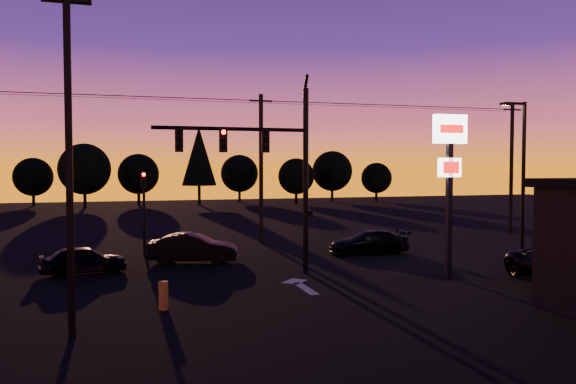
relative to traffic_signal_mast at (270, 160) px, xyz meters
name	(u,v)px	position (x,y,z in m)	size (l,w,h in m)	color
ground	(301,295)	(0.10, -3.99, -4.94)	(120.00, 120.00, 0.00)	black
lane_arrow	(300,285)	(0.60, -2.33, -4.93)	(1.20, 3.10, 0.01)	beige
traffic_signal_mast	(270,160)	(0.00, 0.00, 0.00)	(6.79, 0.52, 8.58)	black
secondary_signal	(144,200)	(-4.90, 7.49, -2.07)	(0.30, 0.31, 4.35)	black
parking_lot_light	(69,143)	(-7.40, -6.99, 0.33)	(1.25, 0.30, 9.14)	black
pylon_sign	(450,160)	(7.10, -2.49, -0.02)	(1.50, 0.28, 6.80)	black
streetlight	(522,171)	(14.01, 1.51, -0.52)	(1.55, 0.35, 8.00)	black
utility_pole_1	(261,167)	(2.10, 10.01, -0.34)	(1.40, 0.26, 9.00)	black
utility_pole_2	(511,167)	(20.10, 10.01, -0.34)	(1.40, 0.26, 9.00)	black
power_wires	(261,101)	(2.10, 10.01, 3.63)	(36.00, 1.22, 0.07)	black
bollard	(163,296)	(-4.81, -4.62, -4.48)	(0.31, 0.31, 0.92)	orange
tree_1	(33,177)	(-15.90, 49.01, -1.50)	(4.54, 4.54, 5.71)	black
tree_2	(84,169)	(-9.90, 44.01, -0.57)	(5.77, 5.78, 7.26)	black
tree_3	(138,174)	(-3.90, 48.01, -1.19)	(4.95, 4.95, 6.22)	black
tree_4	(199,156)	(3.10, 45.01, 0.99)	(4.18, 4.18, 9.50)	black
tree_5	(239,173)	(9.10, 50.01, -1.19)	(4.95, 4.95, 6.22)	black
tree_6	(296,176)	(15.10, 44.01, -1.50)	(4.54, 4.54, 5.71)	black
tree_7	(332,171)	(21.10, 47.01, -0.88)	(5.36, 5.36, 6.74)	black
tree_8	(376,178)	(27.10, 46.01, -1.82)	(4.12, 4.12, 5.19)	black
car_left	(84,260)	(-7.65, 2.59, -4.32)	(1.45, 3.59, 1.22)	black
car_mid	(193,248)	(-2.78, 4.07, -4.23)	(1.50, 4.31, 1.42)	black
car_right	(369,242)	(6.54, 4.17, -4.31)	(1.74, 4.29, 1.24)	black
suv_parked	(565,266)	(10.74, -5.06, -4.24)	(2.31, 5.01, 1.39)	black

